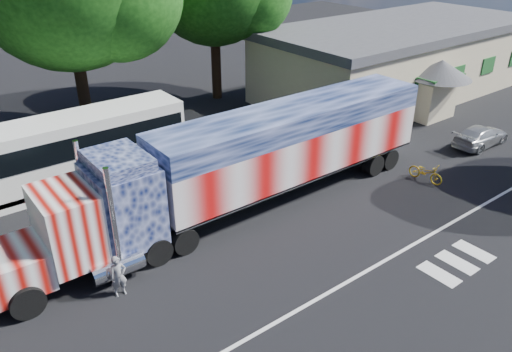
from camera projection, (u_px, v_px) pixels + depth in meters
ground at (300, 242)px, 20.84m from camera, size 100.00×100.00×0.00m
lane_markings at (399, 271)px, 19.11m from camera, size 30.00×2.67×0.01m
semi_truck at (247, 162)px, 22.16m from camera, size 22.27×3.52×4.75m
coach_bus at (68, 150)px, 24.81m from camera, size 11.91×2.77×3.46m
hall_building at (400, 58)px, 38.09m from camera, size 22.40×12.80×5.20m
parked_car at (481, 136)px, 29.57m from camera, size 4.14×1.69×1.20m
woman at (118, 276)px, 17.59m from camera, size 0.62×0.43×1.61m
bicycle at (426, 172)px, 25.55m from camera, size 0.83×1.93×0.99m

